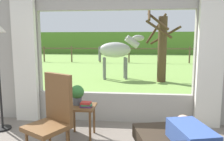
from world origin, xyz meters
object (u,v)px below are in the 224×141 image
at_px(book_stack, 86,105).
at_px(pasture_tree, 161,45).
at_px(horse, 117,50).
at_px(rocking_chair, 53,117).
at_px(side_table, 82,112).
at_px(potted_plant, 77,94).

height_order(book_stack, pasture_tree, pasture_tree).
xyz_separation_m(book_stack, pasture_tree, (1.71, 4.93, 0.80)).
height_order(book_stack, horse, horse).
relative_size(rocking_chair, side_table, 2.15).
bearing_deg(book_stack, pasture_tree, 70.87).
xyz_separation_m(potted_plant, pasture_tree, (1.88, 4.81, 0.66)).
relative_size(rocking_chair, horse, 0.62).
bearing_deg(pasture_tree, book_stack, -109.13).
xyz_separation_m(horse, pasture_tree, (1.65, -0.43, 0.20)).
distance_m(rocking_chair, book_stack, 0.65).
bearing_deg(potted_plant, pasture_tree, 68.67).
relative_size(side_table, horse, 0.29).
bearing_deg(potted_plant, side_table, -36.87).
xyz_separation_m(potted_plant, book_stack, (0.17, -0.12, -0.14)).
bearing_deg(pasture_tree, horse, 165.37).
bearing_deg(side_table, horse, 88.42).
distance_m(potted_plant, book_stack, 0.25).
xyz_separation_m(rocking_chair, pasture_tree, (2.03, 5.49, 0.81)).
relative_size(potted_plant, pasture_tree, 0.11).
bearing_deg(potted_plant, horse, 87.52).
xyz_separation_m(book_stack, horse, (0.06, 5.36, 0.60)).
height_order(potted_plant, pasture_tree, pasture_tree).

